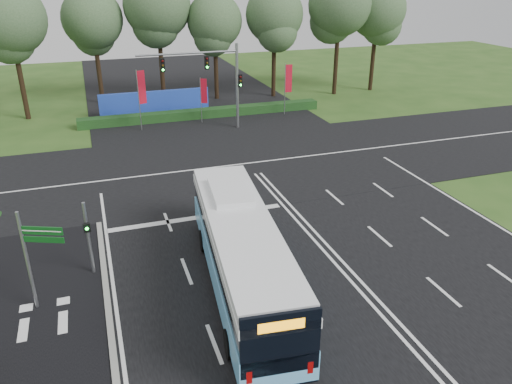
% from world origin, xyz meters
% --- Properties ---
extents(ground, '(120.00, 120.00, 0.00)m').
position_xyz_m(ground, '(0.00, 0.00, 0.00)').
color(ground, '#2A4D19').
rests_on(ground, ground).
extents(road_main, '(20.00, 120.00, 0.04)m').
position_xyz_m(road_main, '(0.00, 0.00, 0.02)').
color(road_main, black).
rests_on(road_main, ground).
extents(road_cross, '(120.00, 14.00, 0.05)m').
position_xyz_m(road_cross, '(0.00, 12.00, 0.03)').
color(road_cross, black).
rests_on(road_cross, ground).
extents(bike_path, '(5.00, 18.00, 0.06)m').
position_xyz_m(bike_path, '(-12.50, -3.00, 0.03)').
color(bike_path, black).
rests_on(bike_path, ground).
extents(kerb_strip, '(0.25, 18.00, 0.12)m').
position_xyz_m(kerb_strip, '(-10.10, -3.00, 0.06)').
color(kerb_strip, gray).
rests_on(kerb_strip, ground).
extents(city_bus, '(3.86, 12.49, 3.53)m').
position_xyz_m(city_bus, '(-4.61, -2.00, 1.78)').
color(city_bus, '#6EC6FF').
rests_on(city_bus, ground).
extents(pedestrian_signal, '(0.30, 0.42, 3.48)m').
position_xyz_m(pedestrian_signal, '(-10.53, 1.20, 1.90)').
color(pedestrian_signal, gray).
rests_on(pedestrian_signal, ground).
extents(street_sign, '(1.56, 0.72, 4.30)m').
position_xyz_m(street_sign, '(-12.46, -0.77, 2.69)').
color(street_sign, gray).
rests_on(street_sign, ground).
extents(banner_flag_left, '(0.69, 0.34, 5.05)m').
position_xyz_m(banner_flag_left, '(-5.64, 22.38, 3.27)').
color(banner_flag_left, gray).
rests_on(banner_flag_left, ground).
extents(banner_flag_mid, '(0.54, 0.28, 3.96)m').
position_xyz_m(banner_flag_mid, '(-0.35, 22.89, 2.60)').
color(banner_flag_mid, gray).
rests_on(banner_flag_mid, ground).
extents(banner_flag_right, '(0.69, 0.08, 4.67)m').
position_xyz_m(banner_flag_right, '(7.58, 23.15, 3.04)').
color(banner_flag_right, gray).
rests_on(banner_flag_right, ground).
extents(traffic_light_gantry, '(8.41, 0.28, 7.00)m').
position_xyz_m(traffic_light_gantry, '(0.21, 20.50, 4.66)').
color(traffic_light_gantry, gray).
rests_on(traffic_light_gantry, ground).
extents(hedge, '(22.00, 1.20, 0.80)m').
position_xyz_m(hedge, '(0.00, 24.50, 0.40)').
color(hedge, '#173513').
rests_on(hedge, ground).
extents(blue_hoarding, '(10.00, 0.30, 2.20)m').
position_xyz_m(blue_hoarding, '(-4.00, 27.00, 1.10)').
color(blue_hoarding, blue).
rests_on(blue_hoarding, ground).
extents(eucalyptus_row, '(47.17, 9.69, 12.46)m').
position_xyz_m(eucalyptus_row, '(0.48, 30.78, 8.53)').
color(eucalyptus_row, black).
rests_on(eucalyptus_row, ground).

